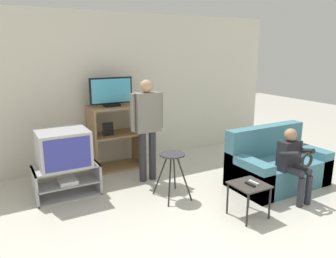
% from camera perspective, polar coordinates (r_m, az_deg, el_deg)
% --- Properties ---
extents(ground_plane, '(18.00, 18.00, 0.00)m').
position_cam_1_polar(ground_plane, '(3.54, 13.70, -21.02)').
color(ground_plane, beige).
extents(wall_back, '(6.40, 0.06, 2.60)m').
position_cam_1_polar(wall_back, '(5.84, -8.44, 6.81)').
color(wall_back, silver).
rests_on(wall_back, ground_plane).
extents(tv_stand, '(0.87, 0.49, 0.43)m').
position_cam_1_polar(tv_stand, '(4.83, -17.23, -8.55)').
color(tv_stand, '#A8A8AD').
rests_on(tv_stand, ground_plane).
extents(television_main, '(0.67, 0.60, 0.50)m').
position_cam_1_polar(television_main, '(4.68, -17.82, -3.20)').
color(television_main, '#B2B2B7').
rests_on(television_main, tv_stand).
extents(media_shelf, '(0.84, 0.50, 1.07)m').
position_cam_1_polar(media_shelf, '(5.61, -9.15, -1.35)').
color(media_shelf, '#9E7A51').
rests_on(media_shelf, ground_plane).
extents(television_flat, '(0.72, 0.20, 0.47)m').
position_cam_1_polar(television_flat, '(5.46, -9.86, 6.26)').
color(television_flat, black).
rests_on(television_flat, media_shelf).
extents(folding_stool, '(0.38, 0.46, 0.64)m').
position_cam_1_polar(folding_stool, '(4.43, 0.73, -5.79)').
color(folding_stool, black).
rests_on(folding_stool, ground_plane).
extents(snack_table, '(0.40, 0.40, 0.42)m').
position_cam_1_polar(snack_table, '(4.11, 13.93, -10.05)').
color(snack_table, '#38332D').
rests_on(snack_table, ground_plane).
extents(remote_control_black, '(0.04, 0.15, 0.02)m').
position_cam_1_polar(remote_control_black, '(4.05, 14.12, -9.34)').
color(remote_control_black, black).
rests_on(remote_control_black, snack_table).
extents(remote_control_white, '(0.04, 0.15, 0.02)m').
position_cam_1_polar(remote_control_white, '(4.12, 14.68, -8.99)').
color(remote_control_white, silver).
rests_on(remote_control_white, snack_table).
extents(couch, '(1.42, 0.81, 0.85)m').
position_cam_1_polar(couch, '(5.21, 18.27, -6.13)').
color(couch, teal).
rests_on(couch, ground_plane).
extents(person_standing_adult, '(0.53, 0.20, 1.56)m').
position_cam_1_polar(person_standing_adult, '(4.91, -3.67, 1.40)').
color(person_standing_adult, '#2D2D33').
rests_on(person_standing_adult, ground_plane).
extents(person_seated_child, '(0.33, 0.43, 0.97)m').
position_cam_1_polar(person_seated_child, '(4.67, 20.98, -4.94)').
color(person_seated_child, '#2D2D38').
rests_on(person_seated_child, ground_plane).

